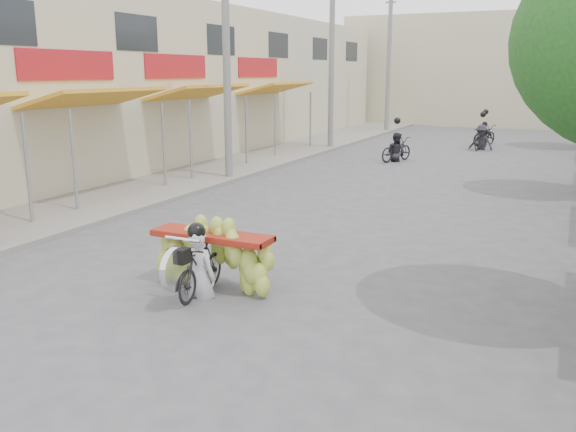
# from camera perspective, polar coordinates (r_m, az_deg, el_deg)

# --- Properties ---
(ground) EXTENTS (120.00, 120.00, 0.00)m
(ground) POSITION_cam_1_polar(r_m,az_deg,el_deg) (7.52, -16.99, -14.35)
(ground) COLOR #505055
(ground) RESTS_ON ground
(sidewalk_left) EXTENTS (4.00, 60.00, 0.12)m
(sidewalk_left) POSITION_cam_1_polar(r_m,az_deg,el_deg) (23.24, -5.16, 4.98)
(sidewalk_left) COLOR gray
(sidewalk_left) RESTS_ON ground
(shophouse_row_left) EXTENTS (9.77, 40.00, 6.00)m
(shophouse_row_left) POSITION_cam_1_polar(r_m,az_deg,el_deg) (25.10, -16.62, 11.84)
(shophouse_row_left) COLOR #C0B897
(shophouse_row_left) RESTS_ON ground
(far_building) EXTENTS (20.00, 6.00, 7.00)m
(far_building) POSITION_cam_1_polar(r_m,az_deg,el_deg) (43.09, 19.51, 12.71)
(far_building) COLOR #C0B897
(far_building) RESTS_ON ground
(utility_pole_mid) EXTENTS (0.60, 0.24, 8.00)m
(utility_pole_mid) POSITION_cam_1_polar(r_m,az_deg,el_deg) (19.61, -5.79, 15.05)
(utility_pole_mid) COLOR slate
(utility_pole_mid) RESTS_ON ground
(utility_pole_far) EXTENTS (0.60, 0.24, 8.00)m
(utility_pole_far) POSITION_cam_1_polar(r_m,az_deg,el_deg) (27.72, 4.10, 14.56)
(utility_pole_far) COLOR slate
(utility_pole_far) RESTS_ON ground
(utility_pole_back) EXTENTS (0.60, 0.24, 8.00)m
(utility_pole_back) POSITION_cam_1_polar(r_m,az_deg,el_deg) (36.26, 9.41, 14.13)
(utility_pole_back) COLOR slate
(utility_pole_back) RESTS_ON ground
(banana_motorbike) EXTENTS (2.20, 1.74, 1.97)m
(banana_motorbike) POSITION_cam_1_polar(r_m,az_deg,el_deg) (9.67, -7.73, -3.28)
(banana_motorbike) COLOR black
(banana_motorbike) RESTS_ON ground
(bg_motorbike_a) EXTENTS (1.18, 1.78, 1.95)m
(bg_motorbike_a) POSITION_cam_1_polar(r_m,az_deg,el_deg) (24.25, 10.11, 6.78)
(bg_motorbike_a) COLOR black
(bg_motorbike_a) RESTS_ON ground
(bg_motorbike_b) EXTENTS (1.14, 1.74, 1.95)m
(bg_motorbike_b) POSITION_cam_1_polar(r_m,az_deg,el_deg) (28.73, 17.68, 7.59)
(bg_motorbike_b) COLOR black
(bg_motorbike_b) RESTS_ON ground
(bg_motorbike_c) EXTENTS (1.25, 1.80, 1.95)m
(bg_motorbike_c) POSITION_cam_1_polar(r_m,az_deg,el_deg) (30.69, 17.91, 7.78)
(bg_motorbike_c) COLOR black
(bg_motorbike_c) RESTS_ON ground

